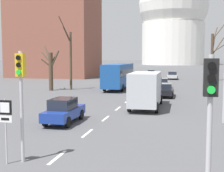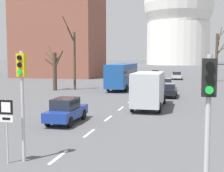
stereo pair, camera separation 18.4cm
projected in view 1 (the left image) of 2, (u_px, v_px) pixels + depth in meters
The scene contains 29 objects.
lane_stripe_1 at pixel (57, 157), 13.85m from camera, with size 0.16×2.00×0.01m, color silver.
lane_stripe_2 at pixel (87, 133), 18.23m from camera, with size 0.16×2.00×0.01m, color silver.
lane_stripe_3 at pixel (106, 118), 22.60m from camera, with size 0.16×2.00×0.01m, color silver.
lane_stripe_4 at pixel (118, 108), 26.97m from camera, with size 0.16×2.00×0.01m, color silver.
lane_stripe_5 at pixel (127, 101), 31.34m from camera, with size 0.16×2.00×0.01m, color silver.
lane_stripe_6 at pixel (134, 96), 35.72m from camera, with size 0.16×2.00×0.01m, color silver.
lane_stripe_7 at pixel (139, 92), 40.09m from camera, with size 0.16×2.00×0.01m, color silver.
lane_stripe_8 at pixel (143, 88), 44.46m from camera, with size 0.16×2.00×0.01m, color silver.
lane_stripe_9 at pixel (147, 85), 48.83m from camera, with size 0.16×2.00×0.01m, color silver.
lane_stripe_10 at pixel (149, 83), 53.21m from camera, with size 0.16×2.00×0.01m, color silver.
lane_stripe_11 at pixel (152, 81), 57.58m from camera, with size 0.16×2.00×0.01m, color silver.
lane_stripe_12 at pixel (154, 79), 61.95m from camera, with size 0.16×2.00×0.01m, color silver.
lane_stripe_13 at pixel (156, 78), 66.33m from camera, with size 0.16×2.00×0.01m, color silver.
traffic_signal_centre_tall at pixel (21, 85), 12.98m from camera, with size 0.36×0.34×4.70m.
traffic_signal_near_right at pixel (210, 108), 7.93m from camera, with size 0.36×0.34×4.52m.
route_sign_post at pixel (5, 120), 12.83m from camera, with size 0.60×0.08×2.74m.
street_lamp_right at pixel (221, 40), 20.67m from camera, with size 2.01×0.36×9.29m.
sedan_near_left at pixel (173, 75), 62.10m from camera, with size 1.97×4.24×1.59m.
sedan_near_right at pixel (162, 84), 41.23m from camera, with size 1.81×4.51×1.66m.
sedan_mid_centre at pixel (165, 90), 34.82m from camera, with size 1.76×4.42×1.52m.
sedan_far_left at pixel (151, 73), 71.59m from camera, with size 1.72×3.84×1.51m.
sedan_far_right at pixel (64, 110), 20.98m from camera, with size 1.72×4.33×1.70m.
city_bus at pixel (118, 74), 43.12m from camera, with size 2.66×10.80×3.48m.
delivery_truck at pixel (146, 89), 27.03m from camera, with size 2.44×7.20×3.14m.
bare_tree_left_near at pixel (70, 58), 42.06m from camera, with size 1.60×2.60×9.67m.
bare_tree_right_near at pixel (213, 54), 57.70m from camera, with size 4.19×2.58×10.74m.
bare_tree_left_far at pixel (51, 69), 41.29m from camera, with size 2.94×1.49×5.97m.
capitol_dome at pixel (173, 17), 178.73m from camera, with size 39.42×39.42×55.68m.
apartment_block_left at pixel (55, 19), 69.56m from camera, with size 18.00×14.00×25.80m, color brown.
Camera 1 is at (5.31, -4.94, 4.45)m, focal length 50.00 mm.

